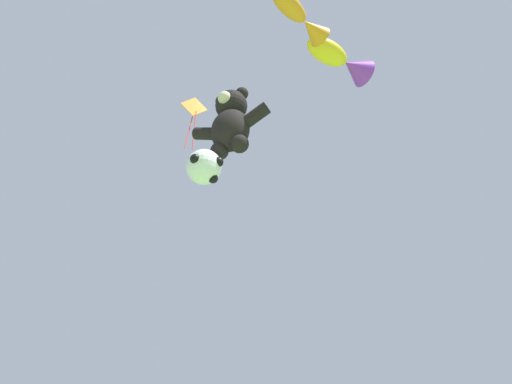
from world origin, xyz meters
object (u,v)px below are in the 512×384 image
teddy_bear_kite (230,122)px  fish_kite_goldfin (341,60)px  diamond_kite (193,113)px  fish_kite_tangerine (301,18)px  soccer_ball_kite (204,167)px

teddy_bear_kite → fish_kite_goldfin: 3.11m
diamond_kite → teddy_bear_kite: bearing=-35.7°
fish_kite_tangerine → fish_kite_goldfin: bearing=78.2°
teddy_bear_kite → fish_kite_tangerine: bearing=-28.1°
fish_kite_goldfin → fish_kite_tangerine: 1.84m
teddy_bear_kite → diamond_kite: diamond_kite is taller
soccer_ball_kite → teddy_bear_kite: bearing=30.0°
teddy_bear_kite → soccer_ball_kite: (-0.46, -0.27, -1.45)m
diamond_kite → fish_kite_goldfin: bearing=-13.7°
teddy_bear_kite → soccer_ball_kite: teddy_bear_kite is taller
teddy_bear_kite → fish_kite_goldfin: (2.77, 0.47, 1.33)m
teddy_bear_kite → fish_kite_goldfin: size_ratio=1.13×
fish_kite_goldfin → teddy_bear_kite: bearing=-170.3°
fish_kite_goldfin → fish_kite_tangerine: bearing=-101.8°
teddy_bear_kite → diamond_kite: (-2.42, 1.74, 3.22)m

